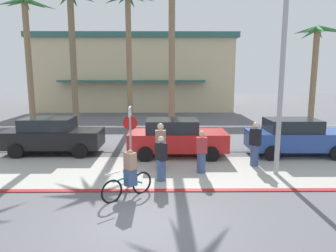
{
  "coord_description": "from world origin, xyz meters",
  "views": [
    {
      "loc": [
        0.61,
        -7.32,
        3.75
      ],
      "look_at": [
        0.72,
        6.0,
        1.47
      ],
      "focal_mm": 33.29,
      "sensor_mm": 36.0,
      "label": 1
    }
  ],
  "objects_px": {
    "palm_tree_3": "(72,29)",
    "stop_sign_bike_lane": "(130,131)",
    "car_red_2": "(176,137)",
    "palm_tree_6": "(316,53)",
    "car_black_1": "(53,135)",
    "palm_tree_5": "(172,15)",
    "pedestrian_0": "(161,161)",
    "car_blue_3": "(296,137)",
    "palm_tree_2": "(27,35)",
    "pedestrian_3": "(161,148)",
    "pedestrian_2": "(255,146)",
    "streetlight_curb": "(285,57)",
    "cyclist_teal_0": "(129,175)",
    "palm_tree_4": "(128,26)",
    "pedestrian_1": "(201,154)"
  },
  "relations": [
    {
      "from": "palm_tree_3",
      "to": "stop_sign_bike_lane",
      "type": "bearing_deg",
      "value": -61.11
    },
    {
      "from": "car_red_2",
      "to": "palm_tree_6",
      "type": "bearing_deg",
      "value": 33.04
    },
    {
      "from": "stop_sign_bike_lane",
      "to": "car_black_1",
      "type": "distance_m",
      "value": 5.24
    },
    {
      "from": "palm_tree_3",
      "to": "palm_tree_5",
      "type": "height_order",
      "value": "palm_tree_5"
    },
    {
      "from": "palm_tree_5",
      "to": "car_black_1",
      "type": "bearing_deg",
      "value": -146.53
    },
    {
      "from": "pedestrian_0",
      "to": "car_blue_3",
      "type": "bearing_deg",
      "value": 29.11
    },
    {
      "from": "palm_tree_2",
      "to": "palm_tree_3",
      "type": "height_order",
      "value": "palm_tree_3"
    },
    {
      "from": "palm_tree_3",
      "to": "pedestrian_3",
      "type": "xyz_separation_m",
      "value": [
        5.12,
        -6.59,
        -5.34
      ]
    },
    {
      "from": "car_blue_3",
      "to": "pedestrian_2",
      "type": "bearing_deg",
      "value": -144.9
    },
    {
      "from": "pedestrian_3",
      "to": "pedestrian_0",
      "type": "bearing_deg",
      "value": -88.25
    },
    {
      "from": "palm_tree_2",
      "to": "palm_tree_6",
      "type": "distance_m",
      "value": 17.54
    },
    {
      "from": "stop_sign_bike_lane",
      "to": "palm_tree_6",
      "type": "distance_m",
      "value": 13.86
    },
    {
      "from": "car_black_1",
      "to": "pedestrian_0",
      "type": "height_order",
      "value": "car_black_1"
    },
    {
      "from": "streetlight_curb",
      "to": "car_black_1",
      "type": "xyz_separation_m",
      "value": [
        -9.4,
        3.37,
        -3.41
      ]
    },
    {
      "from": "cyclist_teal_0",
      "to": "pedestrian_0",
      "type": "bearing_deg",
      "value": 55.73
    },
    {
      "from": "palm_tree_2",
      "to": "palm_tree_3",
      "type": "bearing_deg",
      "value": -18.38
    },
    {
      "from": "palm_tree_4",
      "to": "pedestrian_2",
      "type": "relative_size",
      "value": 4.88
    },
    {
      "from": "cyclist_teal_0",
      "to": "pedestrian_1",
      "type": "xyz_separation_m",
      "value": [
        2.46,
        2.28,
        0.05
      ]
    },
    {
      "from": "palm_tree_3",
      "to": "cyclist_teal_0",
      "type": "xyz_separation_m",
      "value": [
        4.21,
        -9.29,
        -5.51
      ]
    },
    {
      "from": "stop_sign_bike_lane",
      "to": "palm_tree_6",
      "type": "bearing_deg",
      "value": 38.78
    },
    {
      "from": "palm_tree_6",
      "to": "car_blue_3",
      "type": "xyz_separation_m",
      "value": [
        -3.3,
        -5.6,
        -4.06
      ]
    },
    {
      "from": "palm_tree_6",
      "to": "car_blue_3",
      "type": "bearing_deg",
      "value": -120.54
    },
    {
      "from": "streetlight_curb",
      "to": "pedestrian_1",
      "type": "xyz_separation_m",
      "value": [
        -2.79,
        0.4,
        -3.53
      ]
    },
    {
      "from": "car_black_1",
      "to": "pedestrian_2",
      "type": "height_order",
      "value": "pedestrian_2"
    },
    {
      "from": "palm_tree_6",
      "to": "palm_tree_2",
      "type": "bearing_deg",
      "value": -179.61
    },
    {
      "from": "streetlight_curb",
      "to": "palm_tree_5",
      "type": "xyz_separation_m",
      "value": [
        -3.77,
        7.09,
        2.61
      ]
    },
    {
      "from": "stop_sign_bike_lane",
      "to": "palm_tree_2",
      "type": "bearing_deg",
      "value": 130.07
    },
    {
      "from": "palm_tree_5",
      "to": "pedestrian_1",
      "type": "height_order",
      "value": "palm_tree_5"
    },
    {
      "from": "pedestrian_3",
      "to": "palm_tree_3",
      "type": "bearing_deg",
      "value": 127.87
    },
    {
      "from": "pedestrian_0",
      "to": "pedestrian_3",
      "type": "relative_size",
      "value": 0.87
    },
    {
      "from": "car_red_2",
      "to": "pedestrian_1",
      "type": "bearing_deg",
      "value": -70.34
    },
    {
      "from": "palm_tree_6",
      "to": "cyclist_teal_0",
      "type": "xyz_separation_m",
      "value": [
        -10.35,
        -10.39,
        -4.23
      ]
    },
    {
      "from": "palm_tree_2",
      "to": "pedestrian_3",
      "type": "relative_size",
      "value": 4.42
    },
    {
      "from": "palm_tree_6",
      "to": "cyclist_teal_0",
      "type": "height_order",
      "value": "palm_tree_6"
    },
    {
      "from": "palm_tree_2",
      "to": "car_blue_3",
      "type": "bearing_deg",
      "value": -21.1
    },
    {
      "from": "palm_tree_3",
      "to": "pedestrian_2",
      "type": "bearing_deg",
      "value": -34.5
    },
    {
      "from": "stop_sign_bike_lane",
      "to": "pedestrian_1",
      "type": "height_order",
      "value": "stop_sign_bike_lane"
    },
    {
      "from": "pedestrian_0",
      "to": "palm_tree_2",
      "type": "bearing_deg",
      "value": 132.44
    },
    {
      "from": "palm_tree_2",
      "to": "pedestrian_0",
      "type": "distance_m",
      "value": 13.13
    },
    {
      "from": "palm_tree_2",
      "to": "palm_tree_4",
      "type": "height_order",
      "value": "palm_tree_4"
    },
    {
      "from": "streetlight_curb",
      "to": "car_black_1",
      "type": "distance_m",
      "value": 10.55
    },
    {
      "from": "car_red_2",
      "to": "palm_tree_4",
      "type": "bearing_deg",
      "value": 111.91
    },
    {
      "from": "palm_tree_4",
      "to": "palm_tree_6",
      "type": "distance_m",
      "value": 11.89
    },
    {
      "from": "palm_tree_3",
      "to": "car_blue_3",
      "type": "bearing_deg",
      "value": -21.8
    },
    {
      "from": "palm_tree_6",
      "to": "pedestrian_0",
      "type": "distance_m",
      "value": 13.66
    },
    {
      "from": "streetlight_curb",
      "to": "cyclist_teal_0",
      "type": "distance_m",
      "value": 6.62
    },
    {
      "from": "pedestrian_3",
      "to": "streetlight_curb",
      "type": "bearing_deg",
      "value": -10.78
    },
    {
      "from": "pedestrian_1",
      "to": "car_red_2",
      "type": "bearing_deg",
      "value": 109.66
    },
    {
      "from": "car_black_1",
      "to": "car_red_2",
      "type": "distance_m",
      "value": 5.77
    },
    {
      "from": "car_red_2",
      "to": "car_blue_3",
      "type": "relative_size",
      "value": 1.0
    }
  ]
}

